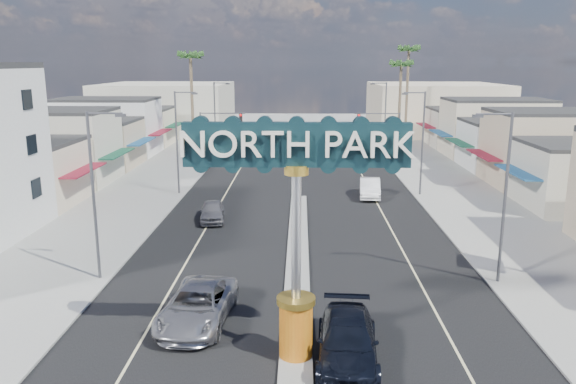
{
  "coord_description": "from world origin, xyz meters",
  "views": [
    {
      "loc": [
        0.16,
        -18.05,
        11.4
      ],
      "look_at": [
        -0.53,
        11.43,
        4.56
      ],
      "focal_mm": 35.0,
      "sensor_mm": 36.0,
      "label": 1
    }
  ],
  "objects_px": {
    "traffic_signal_left": "(217,128)",
    "palm_right_far": "(409,55)",
    "streetlight_r_near": "(502,190)",
    "gateway_sign": "(296,214)",
    "streetlight_l_near": "(96,188)",
    "streetlight_r_far": "(384,115)",
    "suv_right": "(347,341)",
    "streetlight_l_mid": "(179,137)",
    "streetlight_l_far": "(216,114)",
    "suv_left": "(198,305)",
    "streetlight_r_mid": "(421,138)",
    "palm_left_far": "(191,61)",
    "palm_right_mid": "(401,68)",
    "car_parked_left": "(212,211)",
    "car_parked_right": "(370,188)",
    "traffic_signal_right": "(383,128)"
  },
  "relations": [
    {
      "from": "streetlight_r_near",
      "to": "gateway_sign",
      "type": "bearing_deg",
      "value": -142.45
    },
    {
      "from": "streetlight_l_mid",
      "to": "streetlight_r_mid",
      "type": "bearing_deg",
      "value": 0.0
    },
    {
      "from": "palm_left_far",
      "to": "palm_right_far",
      "type": "distance_m",
      "value": 30.48
    },
    {
      "from": "streetlight_l_near",
      "to": "car_parked_left",
      "type": "relative_size",
      "value": 2.09
    },
    {
      "from": "traffic_signal_left",
      "to": "streetlight_r_far",
      "type": "bearing_deg",
      "value": 22.2
    },
    {
      "from": "traffic_signal_right",
      "to": "suv_left",
      "type": "relative_size",
      "value": 1.0
    },
    {
      "from": "streetlight_l_far",
      "to": "suv_left",
      "type": "distance_m",
      "value": 47.52
    },
    {
      "from": "streetlight_l_far",
      "to": "car_parked_left",
      "type": "relative_size",
      "value": 2.09
    },
    {
      "from": "streetlight_l_near",
      "to": "streetlight_l_far",
      "type": "distance_m",
      "value": 42.0
    },
    {
      "from": "gateway_sign",
      "to": "palm_right_far",
      "type": "distance_m",
      "value": 62.2
    },
    {
      "from": "car_parked_left",
      "to": "car_parked_right",
      "type": "xyz_separation_m",
      "value": [
        12.47,
        7.76,
        0.07
      ]
    },
    {
      "from": "traffic_signal_right",
      "to": "car_parked_left",
      "type": "bearing_deg",
      "value": -124.71
    },
    {
      "from": "traffic_signal_left",
      "to": "car_parked_right",
      "type": "xyz_separation_m",
      "value": [
        15.33,
        -14.63,
        -3.47
      ]
    },
    {
      "from": "streetlight_l_mid",
      "to": "streetlight_r_mid",
      "type": "xyz_separation_m",
      "value": [
        20.87,
        0.0,
        0.0
      ]
    },
    {
      "from": "streetlight_l_near",
      "to": "palm_left_far",
      "type": "height_order",
      "value": "palm_left_far"
    },
    {
      "from": "streetlight_r_far",
      "to": "suv_left",
      "type": "relative_size",
      "value": 1.5
    },
    {
      "from": "gateway_sign",
      "to": "streetlight_r_mid",
      "type": "xyz_separation_m",
      "value": [
        10.43,
        28.02,
        -0.86
      ]
    },
    {
      "from": "traffic_signal_left",
      "to": "streetlight_l_mid",
      "type": "relative_size",
      "value": 0.67
    },
    {
      "from": "palm_right_far",
      "to": "streetlight_l_far",
      "type": "bearing_deg",
      "value": -158.54
    },
    {
      "from": "streetlight_l_far",
      "to": "streetlight_r_far",
      "type": "relative_size",
      "value": 1.0
    },
    {
      "from": "streetlight_r_near",
      "to": "palm_right_far",
      "type": "height_order",
      "value": "palm_right_far"
    },
    {
      "from": "streetlight_r_far",
      "to": "palm_right_far",
      "type": "relative_size",
      "value": 0.64
    },
    {
      "from": "streetlight_l_near",
      "to": "streetlight_l_mid",
      "type": "relative_size",
      "value": 1.0
    },
    {
      "from": "traffic_signal_left",
      "to": "palm_right_far",
      "type": "distance_m",
      "value": 31.22
    },
    {
      "from": "streetlight_l_mid",
      "to": "palm_right_far",
      "type": "distance_m",
      "value": 41.53
    },
    {
      "from": "streetlight_l_near",
      "to": "suv_left",
      "type": "xyz_separation_m",
      "value": [
        6.02,
        -4.95,
        -4.23
      ]
    },
    {
      "from": "streetlight_l_mid",
      "to": "car_parked_left",
      "type": "bearing_deg",
      "value": -63.94
    },
    {
      "from": "streetlight_r_mid",
      "to": "palm_left_far",
      "type": "bearing_deg",
      "value": 139.52
    },
    {
      "from": "traffic_signal_left",
      "to": "suv_left",
      "type": "bearing_deg",
      "value": -83.02
    },
    {
      "from": "traffic_signal_left",
      "to": "streetlight_r_mid",
      "type": "height_order",
      "value": "streetlight_r_mid"
    },
    {
      "from": "suv_left",
      "to": "car_parked_left",
      "type": "height_order",
      "value": "suv_left"
    },
    {
      "from": "streetlight_r_far",
      "to": "suv_right",
      "type": "bearing_deg",
      "value": -99.55
    },
    {
      "from": "gateway_sign",
      "to": "streetlight_l_mid",
      "type": "distance_m",
      "value": 29.91
    },
    {
      "from": "streetlight_l_near",
      "to": "palm_right_mid",
      "type": "bearing_deg",
      "value": 63.01
    },
    {
      "from": "streetlight_r_far",
      "to": "palm_right_mid",
      "type": "bearing_deg",
      "value": 57.31
    },
    {
      "from": "streetlight_l_mid",
      "to": "streetlight_r_mid",
      "type": "height_order",
      "value": "same"
    },
    {
      "from": "traffic_signal_left",
      "to": "traffic_signal_right",
      "type": "xyz_separation_m",
      "value": [
        18.37,
        0.0,
        0.0
      ]
    },
    {
      "from": "gateway_sign",
      "to": "streetlight_l_far",
      "type": "distance_m",
      "value": 51.1
    },
    {
      "from": "palm_right_far",
      "to": "suv_left",
      "type": "distance_m",
      "value": 61.27
    },
    {
      "from": "streetlight_l_mid",
      "to": "palm_right_mid",
      "type": "relative_size",
      "value": 0.74
    },
    {
      "from": "streetlight_l_near",
      "to": "traffic_signal_left",
      "type": "bearing_deg",
      "value": 87.9
    },
    {
      "from": "gateway_sign",
      "to": "streetlight_r_mid",
      "type": "relative_size",
      "value": 1.02
    },
    {
      "from": "gateway_sign",
      "to": "streetlight_r_mid",
      "type": "distance_m",
      "value": 29.91
    },
    {
      "from": "car_parked_left",
      "to": "streetlight_l_near",
      "type": "bearing_deg",
      "value": -116.14
    },
    {
      "from": "suv_right",
      "to": "car_parked_left",
      "type": "relative_size",
      "value": 1.34
    },
    {
      "from": "traffic_signal_left",
      "to": "palm_left_far",
      "type": "distance_m",
      "value": 10.14
    },
    {
      "from": "traffic_signal_right",
      "to": "streetlight_l_mid",
      "type": "xyz_separation_m",
      "value": [
        -19.62,
        -13.99,
        0.79
      ]
    },
    {
      "from": "palm_left_far",
      "to": "palm_right_mid",
      "type": "xyz_separation_m",
      "value": [
        26.0,
        6.0,
        -0.9
      ]
    },
    {
      "from": "traffic_signal_right",
      "to": "car_parked_left",
      "type": "relative_size",
      "value": 1.4
    },
    {
      "from": "gateway_sign",
      "to": "traffic_signal_left",
      "type": "bearing_deg",
      "value": 102.33
    }
  ]
}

